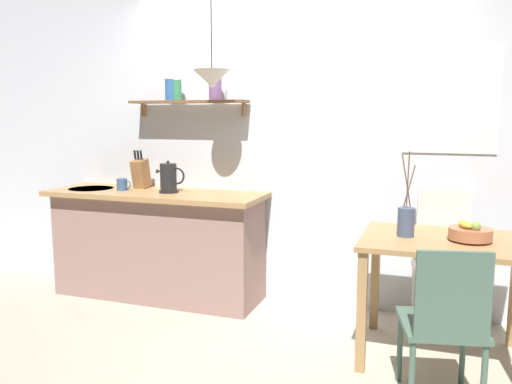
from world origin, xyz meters
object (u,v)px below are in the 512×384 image
pendant_lamp (212,78)px  coffee_mug_by_sink (122,184)px  fruit_bowl (470,233)px  dining_chair_near (445,320)px  knife_block (141,173)px  dining_table (444,258)px  dining_chair_far (445,254)px  twig_vase (406,221)px  electric_kettle (169,178)px

pendant_lamp → coffee_mug_by_sink: bearing=174.5°
fruit_bowl → pendant_lamp: pendant_lamp is taller
dining_chair_near → knife_block: knife_block is taller
fruit_bowl → knife_block: bearing=168.2°
dining_table → dining_chair_far: dining_chair_far is taller
twig_vase → pendant_lamp: bearing=168.4°
dining_chair_near → fruit_bowl: (0.13, 0.60, 0.34)m
fruit_bowl → coffee_mug_by_sink: 2.72m
electric_kettle → fruit_bowl: bearing=-10.1°
knife_block → electric_kettle: bearing=-22.1°
fruit_bowl → dining_chair_far: bearing=103.0°
fruit_bowl → electric_kettle: electric_kettle is taller
dining_chair_far → twig_vase: size_ratio=1.86×
dining_table → pendant_lamp: 2.06m
fruit_bowl → twig_vase: bearing=179.2°
knife_block → pendant_lamp: size_ratio=0.52×
dining_chair_far → dining_table: bearing=-91.3°
dining_chair_near → coffee_mug_by_sink: 2.78m
dining_chair_near → electric_kettle: (-2.13, 1.00, 0.53)m
dining_chair_far → fruit_bowl: bearing=-77.0°
twig_vase → knife_block: size_ratio=1.62×
coffee_mug_by_sink → pendant_lamp: (0.87, -0.08, 0.84)m
dining_table → dining_chair_near: dining_chair_near is taller
dining_chair_far → coffee_mug_by_sink: size_ratio=7.67×
coffee_mug_by_sink → pendant_lamp: size_ratio=0.20×
coffee_mug_by_sink → dining_table: bearing=-8.2°
coffee_mug_by_sink → pendant_lamp: pendant_lamp is taller
dining_table → twig_vase: size_ratio=1.87×
coffee_mug_by_sink → electric_kettle: bearing=2.5°
dining_chair_far → fruit_bowl: dining_chair_far is taller
dining_chair_near → twig_vase: (-0.24, 0.60, 0.38)m
dining_chair_far → electric_kettle: size_ratio=3.80×
dining_table → knife_block: size_ratio=3.03×
dining_chair_near → twig_vase: 0.76m
dining_chair_near → electric_kettle: size_ratio=3.37×
twig_vase → electric_kettle: (-1.89, 0.40, 0.15)m
dining_chair_near → fruit_bowl: bearing=77.8°
dining_chair_near → knife_block: (-2.48, 1.14, 0.55)m
electric_kettle → dining_table: bearing=-10.4°
dining_table → dining_chair_far: (0.01, 0.52, -0.11)m
dining_chair_near → dining_table: bearing=90.7°
dining_chair_near → knife_block: size_ratio=2.67×
electric_kettle → twig_vase: bearing=-12.0°
twig_vase → knife_block: bearing=166.4°
dining_chair_near → dining_chair_far: size_ratio=0.89×
dining_chair_far → knife_block: 2.53m
dining_chair_near → knife_block: bearing=155.2°
dining_table → twig_vase: 0.32m
fruit_bowl → knife_block: 2.67m
dining_table → dining_chair_far: bearing=88.7°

